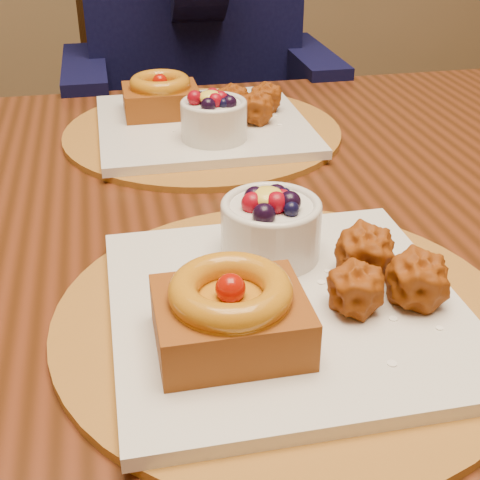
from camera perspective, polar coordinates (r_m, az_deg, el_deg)
The scene contains 4 objects.
dining_table at distance 0.78m, azimuth -0.52°, elevation -2.01°, with size 1.60×0.90×0.76m.
place_setting_near at distance 0.54m, azimuth 3.57°, elevation -4.52°, with size 0.38×0.38×0.09m.
place_setting_far at distance 0.93m, azimuth -3.34°, elevation 10.20°, with size 0.38×0.38×0.08m.
chair_far at distance 1.57m, azimuth -6.80°, elevation 8.09°, with size 0.59×0.59×0.92m.
Camera 1 is at (-0.18, -0.63, 1.08)m, focal length 50.00 mm.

